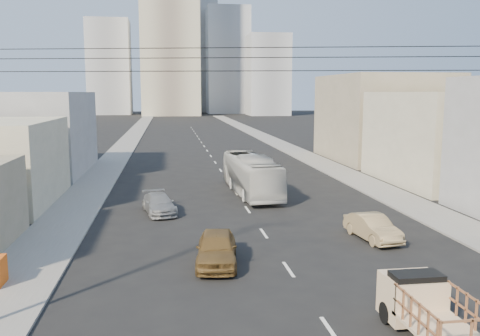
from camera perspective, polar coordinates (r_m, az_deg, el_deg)
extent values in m
cube|color=slate|center=(84.17, -12.46, 2.89)|extent=(3.50, 180.00, 0.12)
cube|color=slate|center=(85.63, 3.44, 3.17)|extent=(3.50, 180.00, 0.12)
cube|color=silver|center=(18.24, 10.08, -17.46)|extent=(0.15, 2.00, 0.01)
cube|color=silver|center=(23.56, 5.47, -11.25)|extent=(0.15, 2.00, 0.01)
cube|color=silver|center=(29.15, 2.70, -7.34)|extent=(0.15, 2.00, 0.01)
cube|color=silver|center=(34.88, 0.85, -4.69)|extent=(0.15, 2.00, 0.01)
cube|color=silver|center=(40.68, -0.46, -2.78)|extent=(0.15, 2.00, 0.01)
cube|color=silver|center=(46.54, -1.44, -1.36)|extent=(0.15, 2.00, 0.01)
cube|color=silver|center=(52.42, -2.20, -0.25)|extent=(0.15, 2.00, 0.01)
cube|color=silver|center=(58.33, -2.80, 0.63)|extent=(0.15, 2.00, 0.01)
cube|color=silver|center=(64.26, -3.30, 1.36)|extent=(0.15, 2.00, 0.01)
cube|color=silver|center=(70.20, -3.71, 1.95)|extent=(0.15, 2.00, 0.01)
cube|color=silver|center=(76.15, -4.06, 2.46)|extent=(0.15, 2.00, 0.01)
cube|color=silver|center=(82.10, -4.35, 2.89)|extent=(0.15, 2.00, 0.01)
cube|color=silver|center=(88.07, -4.61, 3.27)|extent=(0.15, 2.00, 0.01)
cube|color=silver|center=(94.03, -4.84, 3.59)|extent=(0.15, 2.00, 0.01)
cube|color=silver|center=(100.01, -5.03, 3.88)|extent=(0.15, 2.00, 0.01)
cube|color=silver|center=(105.98, -5.21, 4.13)|extent=(0.15, 2.00, 0.01)
cube|color=silver|center=(111.96, -5.37, 4.36)|extent=(0.15, 2.00, 0.01)
cube|color=silver|center=(117.94, -5.51, 4.57)|extent=(0.15, 2.00, 0.01)
cube|color=beige|center=(17.52, 21.76, -16.57)|extent=(1.90, 3.00, 0.12)
cube|color=beige|center=(19.03, 18.74, -13.55)|extent=(1.90, 1.60, 1.50)
cube|color=black|center=(18.61, 19.18, -12.10)|extent=(1.70, 0.90, 0.70)
cylinder|color=black|center=(18.98, 16.14, -15.35)|extent=(0.25, 0.76, 0.76)
cylinder|color=black|center=(19.70, 20.81, -14.67)|extent=(0.25, 0.76, 0.76)
imported|color=beige|center=(39.97, 1.26, -0.75)|extent=(3.27, 11.21, 3.08)
imported|color=brown|center=(23.89, -2.64, -8.98)|extent=(2.36, 4.77, 1.56)
imported|color=#A0865D|center=(28.68, 14.66, -6.47)|extent=(2.00, 4.32, 1.37)
imported|color=gray|center=(34.14, -9.08, -3.99)|extent=(2.62, 4.67, 1.28)
cylinder|color=black|center=(16.01, 11.53, 13.17)|extent=(23.01, 5.02, 0.02)
cylinder|color=black|center=(15.99, 11.50, 12.10)|extent=(23.01, 5.02, 0.02)
cylinder|color=black|center=(15.96, 11.46, 10.67)|extent=(23.01, 5.02, 0.02)
cube|color=#B4AC91|center=(48.54, 22.70, 3.15)|extent=(11.00, 14.00, 8.00)
cube|color=gray|center=(62.93, 15.70, 5.47)|extent=(12.00, 16.00, 10.00)
cube|color=gray|center=(54.58, -23.20, 3.64)|extent=(12.00, 16.00, 8.00)
cube|color=gray|center=(184.88, -7.90, 15.24)|extent=(20.00, 20.00, 60.00)
cube|color=#96989E|center=(200.27, -1.41, 11.91)|extent=(16.00, 16.00, 40.00)
cube|color=#96989E|center=(194.87, -14.43, 10.87)|extent=(15.00, 15.00, 34.00)
cube|color=gray|center=(214.31, -5.16, 12.19)|extent=(18.00, 18.00, 44.00)
cube|color=#96989E|center=(182.10, 3.15, 10.36)|extent=(14.00, 14.00, 28.00)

